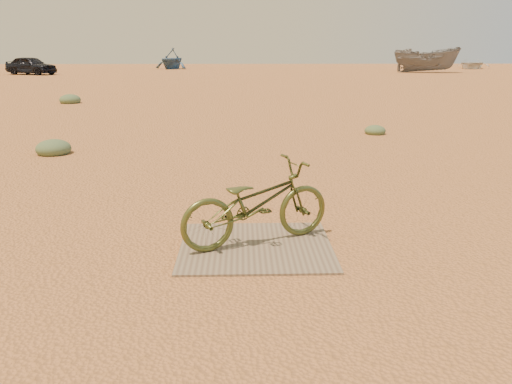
{
  "coord_description": "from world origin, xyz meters",
  "views": [
    {
      "loc": [
        -0.22,
        -5.25,
        1.94
      ],
      "look_at": [
        -0.08,
        -0.56,
        0.58
      ],
      "focal_mm": 35.0,
      "sensor_mm": 36.0,
      "label": 1
    }
  ],
  "objects_px": {
    "car": "(31,65)",
    "boat_far_right": "(471,64)",
    "boat_mid_right": "(427,60)",
    "plywood_board": "(256,246)",
    "boat_far_left": "(172,58)",
    "bicycle": "(257,203)"
  },
  "relations": [
    {
      "from": "boat_far_left",
      "to": "boat_far_right",
      "type": "distance_m",
      "value": 29.08
    },
    {
      "from": "boat_far_right",
      "to": "car",
      "type": "bearing_deg",
      "value": -133.15
    },
    {
      "from": "bicycle",
      "to": "boat_mid_right",
      "type": "relative_size",
      "value": 0.31
    },
    {
      "from": "bicycle",
      "to": "car",
      "type": "xyz_separation_m",
      "value": [
        -15.97,
        34.38,
        0.23
      ]
    },
    {
      "from": "boat_far_right",
      "to": "bicycle",
      "type": "bearing_deg",
      "value": -84.75
    },
    {
      "from": "bicycle",
      "to": "car",
      "type": "relative_size",
      "value": 0.41
    },
    {
      "from": "car",
      "to": "boat_far_right",
      "type": "relative_size",
      "value": 0.92
    },
    {
      "from": "car",
      "to": "boat_mid_right",
      "type": "distance_m",
      "value": 31.06
    },
    {
      "from": "plywood_board",
      "to": "boat_far_right",
      "type": "relative_size",
      "value": 0.35
    },
    {
      "from": "bicycle",
      "to": "boat_far_left",
      "type": "height_order",
      "value": "boat_far_left"
    },
    {
      "from": "boat_far_left",
      "to": "boat_far_right",
      "type": "bearing_deg",
      "value": 22.51
    },
    {
      "from": "plywood_board",
      "to": "boat_far_left",
      "type": "distance_m",
      "value": 45.35
    },
    {
      "from": "car",
      "to": "boat_mid_right",
      "type": "bearing_deg",
      "value": -61.92
    },
    {
      "from": "plywood_board",
      "to": "bicycle",
      "type": "height_order",
      "value": "bicycle"
    },
    {
      "from": "car",
      "to": "boat_far_left",
      "type": "bearing_deg",
      "value": -18.04
    },
    {
      "from": "car",
      "to": "boat_far_left",
      "type": "distance_m",
      "value": 13.87
    },
    {
      "from": "car",
      "to": "boat_far_right",
      "type": "xyz_separation_m",
      "value": [
        38.29,
        10.3,
        -0.23
      ]
    },
    {
      "from": "bicycle",
      "to": "car",
      "type": "distance_m",
      "value": 37.91
    },
    {
      "from": "plywood_board",
      "to": "car",
      "type": "relative_size",
      "value": 0.39
    },
    {
      "from": "plywood_board",
      "to": "boat_far_left",
      "type": "xyz_separation_m",
      "value": [
        -6.75,
        44.83,
        0.97
      ]
    },
    {
      "from": "plywood_board",
      "to": "boat_mid_right",
      "type": "xyz_separation_m",
      "value": [
        14.99,
        36.9,
        1.0
      ]
    },
    {
      "from": "plywood_board",
      "to": "boat_far_right",
      "type": "height_order",
      "value": "boat_far_right"
    }
  ]
}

